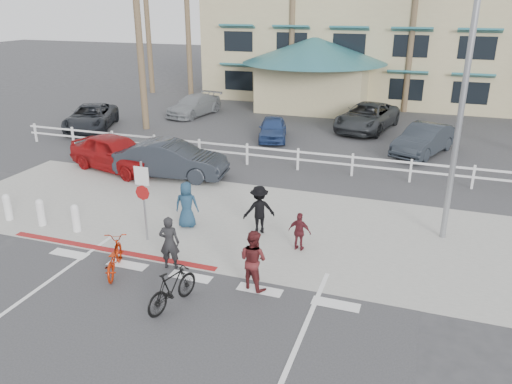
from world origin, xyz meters
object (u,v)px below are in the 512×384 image
at_px(bike_red, 114,257).
at_px(car_red_compact, 116,153).
at_px(bike_black, 172,288).
at_px(sign_post, 144,197).
at_px(car_white_sedan, 171,160).

xyz_separation_m(bike_red, car_red_compact, (-5.09, 7.72, 0.33)).
distance_m(bike_black, car_red_compact, 11.42).
xyz_separation_m(bike_black, car_red_compact, (-7.41, 8.68, 0.28)).
relative_size(bike_black, car_red_compact, 0.37).
bearing_deg(sign_post, car_white_sedan, 110.80).
height_order(sign_post, bike_red, sign_post).
bearing_deg(bike_black, sign_post, -35.49).
bearing_deg(sign_post, bike_red, -84.76).
xyz_separation_m(car_white_sedan, car_red_compact, (-2.76, 0.05, 0.02)).
bearing_deg(bike_black, car_white_sedan, -47.25).
xyz_separation_m(sign_post, car_white_sedan, (-2.14, 5.64, -0.68)).
xyz_separation_m(sign_post, bike_black, (2.51, -2.98, -0.94)).
distance_m(sign_post, car_white_sedan, 6.08).
distance_m(bike_black, car_white_sedan, 9.80).
distance_m(bike_red, car_white_sedan, 8.02).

